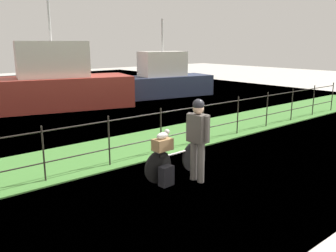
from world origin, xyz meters
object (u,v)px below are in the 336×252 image
backpack_on_paving (166,176)px  moored_boat_near (162,80)px  wooden_crate (162,144)px  moored_boat_mid (54,84)px  terrier_dog (163,135)px  cyclist_person (198,133)px  bicycle_main (176,161)px

backpack_on_paving → moored_boat_near: moored_boat_near is taller
wooden_crate → moored_boat_mid: 9.51m
terrier_dog → backpack_on_paving: terrier_dog is taller
terrier_dog → cyclist_person: (0.53, -0.43, 0.04)m
moored_boat_mid → wooden_crate: bearing=-100.6°
terrier_dog → backpack_on_paving: bearing=-116.7°
terrier_dog → moored_boat_near: bearing=50.8°
moored_boat_near → wooden_crate: bearing=-129.3°
wooden_crate → moored_boat_near: size_ratio=0.07×
wooden_crate → moored_boat_mid: bearing=79.4°
moored_boat_near → moored_boat_mid: moored_boat_mid is taller
backpack_on_paving → moored_boat_mid: moored_boat_mid is taller
bicycle_main → backpack_on_paving: 0.54m
bicycle_main → cyclist_person: bearing=-67.5°
moored_boat_mid → bicycle_main: bearing=-98.4°
cyclist_person → moored_boat_near: (6.96, 9.61, -0.17)m
wooden_crate → terrier_dog: (0.02, 0.00, 0.19)m
terrier_dog → backpack_on_paving: 0.81m
cyclist_person → backpack_on_paving: size_ratio=4.21×
wooden_crate → moored_boat_near: 11.87m
bicycle_main → terrier_dog: size_ratio=5.28×
moored_boat_near → cyclist_person: bearing=-125.9°
wooden_crate → terrier_dog: size_ratio=1.19×
bicycle_main → moored_boat_mid: size_ratio=0.25×
bicycle_main → backpack_on_paving: (-0.46, -0.24, -0.15)m
moored_boat_mid → moored_boat_near: bearing=-1.6°
cyclist_person → moored_boat_mid: moored_boat_mid is taller
moored_boat_mid → backpack_on_paving: bearing=-100.8°
bicycle_main → backpack_on_paving: bicycle_main is taller
wooden_crate → moored_boat_mid: moored_boat_mid is taller
backpack_on_paving → cyclist_person: bearing=-23.0°
terrier_dog → moored_boat_mid: bearing=79.6°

